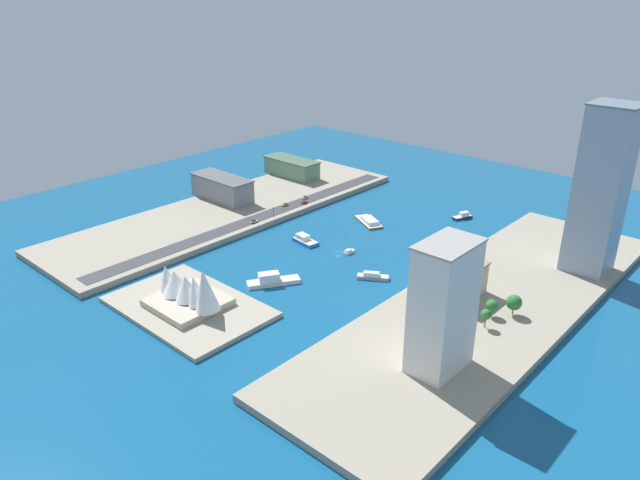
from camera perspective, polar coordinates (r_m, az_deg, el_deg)
ground_plane at (r=322.54m, az=1.77°, el=-1.17°), size 440.00×440.00×0.00m
quay_west at (r=278.88m, az=15.92°, el=-5.98°), size 70.00×240.00×3.26m
quay_east at (r=381.23m, az=-8.48°, el=2.84°), size 70.00×240.00×3.26m
peninsula_point at (r=274.32m, az=-12.49°, el=-6.27°), size 72.42×47.25×2.00m
road_strip at (r=362.53m, az=-5.92°, el=2.16°), size 10.82×228.00×0.15m
sailboat_small_white at (r=321.05m, az=2.84°, el=-1.10°), size 3.15×8.08×11.16m
barge_flat_brown at (r=361.83m, az=4.72°, el=1.81°), size 24.92×18.94×3.26m
yacht_sleek_gray at (r=294.65m, az=5.09°, el=-3.49°), size 15.80×12.13×3.61m
ferry_yellow_fast at (r=326.75m, az=10.58°, el=-0.79°), size 9.20×26.12×6.96m
patrol_launch_navy at (r=378.36m, az=13.52°, el=2.24°), size 8.87×13.86×4.04m
catamaran_blue at (r=333.63m, az=-1.46°, el=0.01°), size 17.00×9.20×4.30m
ferry_white_commuter at (r=289.06m, az=-4.61°, el=-3.86°), size 19.26×25.32×6.12m
terminal_long_green at (r=439.10m, az=-2.73°, el=6.98°), size 43.30×17.11×12.83m
office_block_beige at (r=278.55m, az=12.38°, el=-3.50°), size 26.41×25.05×14.96m
hotel_broad_white at (r=217.34m, az=11.73°, el=-6.32°), size 16.26×24.97×50.28m
warehouse_low_gray at (r=395.07m, az=-9.37°, el=4.96°), size 45.40×17.78×15.27m
tower_tall_glass at (r=310.73m, az=25.32°, el=4.31°), size 21.45×21.38×82.04m
sedan_silver at (r=354.85m, az=-6.38°, el=1.80°), size 2.14×5.22×1.59m
taxi_yellow_cab at (r=380.07m, az=-3.38°, el=3.41°), size 1.97×4.76×1.55m
pickup_red at (r=383.82m, az=-1.51°, el=3.65°), size 1.97×4.27×1.66m
van_white at (r=392.74m, az=-1.45°, el=4.11°), size 1.79×4.45×1.51m
traffic_light_waterfront at (r=360.28m, az=-4.47°, el=2.80°), size 0.36×0.36×6.50m
opera_landmark at (r=269.74m, az=-12.57°, el=-4.72°), size 40.46×29.85×22.33m
park_tree_cluster at (r=264.62m, az=17.19°, el=-6.00°), size 12.31×22.93×9.36m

